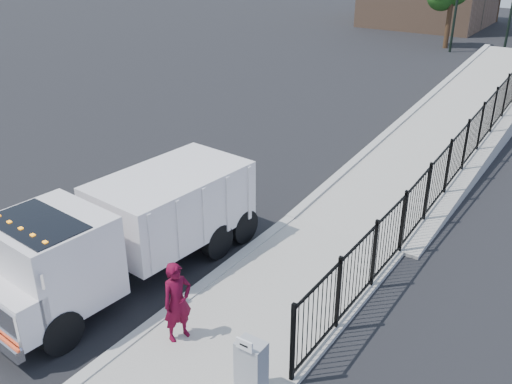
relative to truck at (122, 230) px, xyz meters
The scene contains 9 objects.
ground 2.67m from the truck, 30.96° to the left, with size 120.00×120.00×0.00m, color black.
sidewalk 4.18m from the truck, 12.58° to the right, with size 3.55×12.00×0.12m, color #9E998E.
curb 2.52m from the truck, 24.14° to the right, with size 0.30×12.00×0.16m, color #ADAAA3.
ramp 17.67m from the truck, 76.76° to the left, with size 3.95×24.00×1.70m, color #9E998E.
iron_fence 14.24m from the truck, 67.45° to the left, with size 0.10×28.00×1.80m, color black.
truck is the anchor object (origin of this frame).
worker 2.98m from the truck, 21.95° to the right, with size 0.68×0.45×1.88m, color #54051D.
utility_cabinet 5.32m from the truck, 18.07° to the right, with size 0.55×0.40×1.25m, color gray.
arrow_sign 5.34m from the truck, 20.32° to the right, with size 0.35×0.04×0.22m, color white.
Camera 1 is at (7.80, -9.70, 8.43)m, focal length 40.00 mm.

